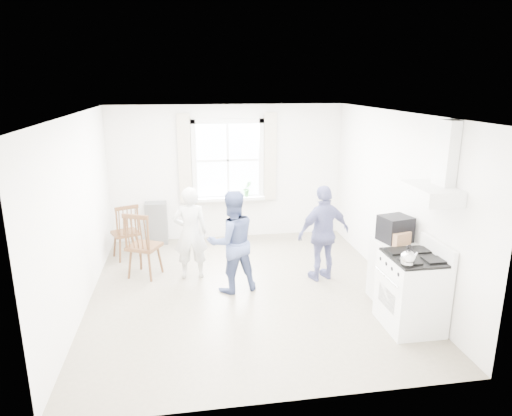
% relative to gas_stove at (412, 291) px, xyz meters
% --- Properties ---
extents(room_shell, '(4.62, 5.12, 2.64)m').
position_rel_gas_stove_xyz_m(room_shell, '(-1.91, 1.35, 0.82)').
color(room_shell, gray).
rests_on(room_shell, ground).
extents(window_assembly, '(1.88, 0.24, 1.70)m').
position_rel_gas_stove_xyz_m(window_assembly, '(-1.91, 3.80, 0.98)').
color(window_assembly, white).
rests_on(window_assembly, room_shell).
extents(range_hood, '(0.45, 0.76, 0.94)m').
position_rel_gas_stove_xyz_m(range_hood, '(0.16, -0.00, 1.42)').
color(range_hood, silver).
rests_on(range_hood, room_shell).
extents(shelf_unit, '(0.40, 0.30, 0.80)m').
position_rel_gas_stove_xyz_m(shelf_unit, '(-3.31, 3.68, -0.08)').
color(shelf_unit, slate).
rests_on(shelf_unit, ground).
extents(gas_stove, '(0.68, 0.76, 1.12)m').
position_rel_gas_stove_xyz_m(gas_stove, '(0.00, 0.00, 0.00)').
color(gas_stove, white).
rests_on(gas_stove, ground).
extents(kettle, '(0.17, 0.17, 0.25)m').
position_rel_gas_stove_xyz_m(kettle, '(-0.22, -0.24, 0.55)').
color(kettle, silver).
rests_on(kettle, gas_stove).
extents(low_cabinet, '(0.50, 0.55, 0.90)m').
position_rel_gas_stove_xyz_m(low_cabinet, '(0.07, 0.70, -0.03)').
color(low_cabinet, silver).
rests_on(low_cabinet, ground).
extents(stereo_stack, '(0.46, 0.43, 0.35)m').
position_rel_gas_stove_xyz_m(stereo_stack, '(0.06, 0.70, 0.59)').
color(stereo_stack, black).
rests_on(stereo_stack, low_cabinet).
extents(cardboard_box, '(0.33, 0.28, 0.18)m').
position_rel_gas_stove_xyz_m(cardboard_box, '(0.05, 0.56, 0.50)').
color(cardboard_box, '#A1734E').
rests_on(cardboard_box, low_cabinet).
extents(windsor_chair_a, '(0.55, 0.55, 1.00)m').
position_rel_gas_stove_xyz_m(windsor_chair_a, '(-3.77, 2.90, 0.12)').
color(windsor_chair_a, '#472A16').
rests_on(windsor_chair_a, ground).
extents(windsor_chair_b, '(0.60, 0.60, 1.08)m').
position_rel_gas_stove_xyz_m(windsor_chair_b, '(-3.48, 2.04, 0.18)').
color(windsor_chair_b, '#472A16').
rests_on(windsor_chair_b, ground).
extents(person_left, '(0.54, 0.54, 1.47)m').
position_rel_gas_stove_xyz_m(person_left, '(-2.69, 1.97, 0.25)').
color(person_left, silver).
rests_on(person_left, ground).
extents(person_mid, '(0.90, 0.90, 1.52)m').
position_rel_gas_stove_xyz_m(person_mid, '(-2.10, 1.40, 0.28)').
color(person_mid, '#4B598B').
rests_on(person_mid, ground).
extents(person_right, '(1.08, 1.08, 1.51)m').
position_rel_gas_stove_xyz_m(person_right, '(-0.66, 1.58, 0.27)').
color(person_right, navy).
rests_on(person_right, ground).
extents(potted_plant, '(0.20, 0.20, 0.31)m').
position_rel_gas_stove_xyz_m(potted_plant, '(-1.55, 3.71, 0.52)').
color(potted_plant, '#2E672D').
rests_on(potted_plant, window_assembly).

